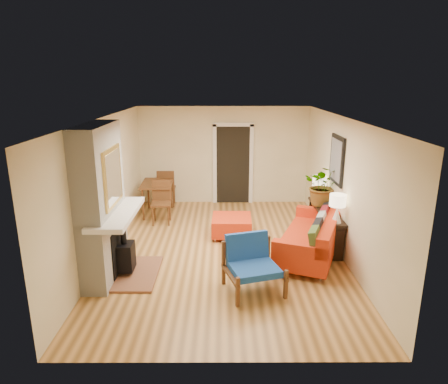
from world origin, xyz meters
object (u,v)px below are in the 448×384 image
at_px(lamp_near, 337,205).
at_px(houseplant, 323,185).
at_px(lamp_far, 319,185).
at_px(dining_table, 161,189).
at_px(sofa, 315,237).
at_px(console_table, 325,217).
at_px(ottoman, 232,225).
at_px(blue_chair, 251,261).

height_order(lamp_near, houseplant, houseplant).
bearing_deg(lamp_far, dining_table, 161.91).
relative_size(sofa, dining_table, 1.30).
xyz_separation_m(dining_table, houseplant, (3.63, -1.57, 0.51)).
bearing_deg(console_table, houseplant, 91.90).
relative_size(console_table, lamp_far, 3.43).
xyz_separation_m(console_table, lamp_near, (0.00, -0.75, 0.49)).
relative_size(dining_table, lamp_far, 3.43).
xyz_separation_m(ottoman, blue_chair, (0.27, -2.24, 0.23)).
bearing_deg(lamp_far, blue_chair, -123.09).
relative_size(ottoman, houseplant, 0.99).
bearing_deg(dining_table, sofa, -36.98).
distance_m(lamp_near, houseplant, 1.05).
bearing_deg(dining_table, houseplant, -23.43).
relative_size(blue_chair, console_table, 0.56).
bearing_deg(console_table, ottoman, 167.86).
relative_size(sofa, lamp_near, 4.46).
xyz_separation_m(sofa, lamp_far, (0.34, 1.29, 0.68)).
height_order(blue_chair, console_table, blue_chair).
bearing_deg(lamp_near, blue_chair, -146.59).
bearing_deg(blue_chair, console_table, 48.13).
relative_size(ottoman, lamp_far, 1.59).
xyz_separation_m(lamp_near, lamp_far, (0.00, 1.43, 0.00)).
height_order(console_table, lamp_far, lamp_far).
height_order(ottoman, lamp_near, lamp_near).
distance_m(ottoman, dining_table, 2.31).
bearing_deg(houseplant, ottoman, 176.75).
xyz_separation_m(ottoman, houseplant, (1.89, -0.11, 0.91)).
height_order(blue_chair, dining_table, dining_table).
height_order(lamp_near, lamp_far, same).
height_order(lamp_far, houseplant, houseplant).
distance_m(blue_chair, lamp_near, 2.05).
relative_size(blue_chair, lamp_far, 1.92).
bearing_deg(ottoman, dining_table, 139.85).
height_order(console_table, lamp_near, lamp_near).
bearing_deg(console_table, sofa, -119.52).
relative_size(sofa, houseplant, 2.77).
height_order(dining_table, houseplant, houseplant).
distance_m(sofa, lamp_far, 1.50).
bearing_deg(ottoman, console_table, -12.14).
height_order(sofa, houseplant, houseplant).
height_order(ottoman, dining_table, dining_table).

